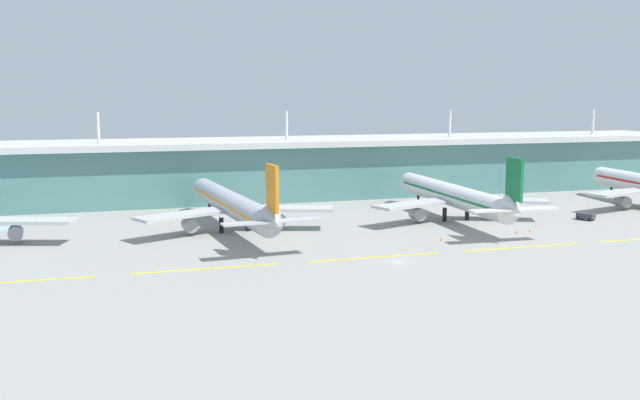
% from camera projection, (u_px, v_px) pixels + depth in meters
% --- Properties ---
extents(ground_plane, '(600.00, 600.00, 0.00)m').
position_uv_depth(ground_plane, '(398.00, 262.00, 142.30)').
color(ground_plane, gray).
extents(terminal_building, '(288.00, 34.00, 27.66)m').
position_uv_depth(terminal_building, '(283.00, 168.00, 231.38)').
color(terminal_building, slate).
rests_on(terminal_building, ground).
extents(airliner_near_middle, '(48.62, 72.23, 18.90)m').
position_uv_depth(airliner_near_middle, '(232.00, 204.00, 173.76)').
color(airliner_near_middle, '#ADB2BC').
rests_on(airliner_near_middle, ground).
extents(airliner_far_middle, '(48.78, 69.32, 18.90)m').
position_uv_depth(airliner_far_middle, '(454.00, 196.00, 188.74)').
color(airliner_far_middle, silver).
rests_on(airliner_far_middle, ground).
extents(taxiway_stripe_west, '(28.00, 0.70, 0.04)m').
position_uv_depth(taxiway_stripe_west, '(12.00, 282.00, 126.69)').
color(taxiway_stripe_west, yellow).
rests_on(taxiway_stripe_west, ground).
extents(taxiway_stripe_mid_west, '(28.00, 0.70, 0.04)m').
position_uv_depth(taxiway_stripe_mid_west, '(206.00, 269.00, 136.35)').
color(taxiway_stripe_mid_west, yellow).
rests_on(taxiway_stripe_mid_west, ground).
extents(taxiway_stripe_centre, '(28.00, 0.70, 0.04)m').
position_uv_depth(taxiway_stripe_centre, '(375.00, 257.00, 146.00)').
color(taxiway_stripe_centre, yellow).
rests_on(taxiway_stripe_centre, ground).
extents(taxiway_stripe_mid_east, '(28.00, 0.70, 0.04)m').
position_uv_depth(taxiway_stripe_mid_east, '(522.00, 247.00, 155.65)').
color(taxiway_stripe_mid_east, yellow).
rests_on(taxiway_stripe_mid_east, ground).
extents(pushback_tug, '(4.20, 5.01, 1.85)m').
position_uv_depth(pushback_tug, '(586.00, 216.00, 189.56)').
color(pushback_tug, '#333842').
rests_on(pushback_tug, ground).
extents(safety_cone_left_wingtip, '(0.56, 0.56, 0.70)m').
position_uv_depth(safety_cone_left_wingtip, '(441.00, 239.00, 162.82)').
color(safety_cone_left_wingtip, orange).
rests_on(safety_cone_left_wingtip, ground).
extents(safety_cone_nose_front, '(0.56, 0.56, 0.70)m').
position_uv_depth(safety_cone_nose_front, '(517.00, 232.00, 171.59)').
color(safety_cone_nose_front, orange).
rests_on(safety_cone_nose_front, ground).
extents(safety_cone_right_wingtip, '(0.56, 0.56, 0.70)m').
position_uv_depth(safety_cone_right_wingtip, '(530.00, 231.00, 172.98)').
color(safety_cone_right_wingtip, orange).
rests_on(safety_cone_right_wingtip, ground).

